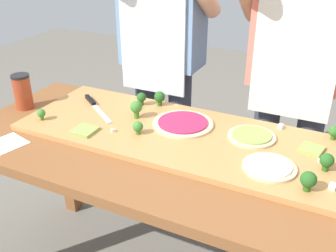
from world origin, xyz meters
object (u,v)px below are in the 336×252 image
at_px(pizza_slice_far_right, 85,130).
at_px(cook_left, 162,46).
at_px(cheese_crumble_c, 333,186).
at_px(chefs_knife, 94,105).
at_px(pizza_whole_white_garlic, 269,167).
at_px(broccoli_floret_back_left, 41,114).
at_px(cook_right, 297,64).
at_px(broccoli_floret_front_right, 136,108).
at_px(broccoli_floret_back_mid, 327,161).
at_px(cheese_crumble_b, 320,160).
at_px(broccoli_floret_back_right, 160,97).
at_px(pizza_whole_pesto_green, 252,136).
at_px(sauce_jar, 23,92).
at_px(broccoli_floret_front_left, 141,98).
at_px(recipe_note, 2,145).
at_px(broccoli_floret_front_mid, 138,127).
at_px(cheese_crumble_d, 281,126).
at_px(broccoli_floret_center_left, 308,180).
at_px(broccoli_floret_center_right, 334,132).
at_px(pizza_slice_near_left, 312,149).
at_px(cheese_crumble_a, 113,130).
at_px(prep_table, 168,172).
at_px(pizza_whole_beet_magenta, 183,123).

distance_m(pizza_slice_far_right, cook_left, 0.65).
relative_size(cheese_crumble_c, cook_left, 0.01).
xyz_separation_m(chefs_knife, pizza_whole_white_garlic, (0.83, -0.17, 0.00)).
distance_m(broccoli_floret_back_left, cook_right, 1.11).
distance_m(cook_left, cook_right, 0.66).
bearing_deg(pizza_slice_far_right, broccoli_floret_front_right, 58.89).
bearing_deg(broccoli_floret_back_mid, cheese_crumble_b, 114.20).
xyz_separation_m(broccoli_floret_back_mid, cook_right, (-0.20, 0.49, 0.16)).
relative_size(broccoli_floret_back_right, broccoli_floret_back_mid, 1.06).
xyz_separation_m(pizza_whole_pesto_green, sauce_jar, (-1.02, -0.13, 0.05)).
height_order(broccoli_floret_front_left, cheese_crumble_c, broccoli_floret_front_left).
xyz_separation_m(broccoli_floret_back_right, broccoli_floret_back_left, (-0.38, -0.35, -0.01)).
height_order(pizza_slice_far_right, recipe_note, pizza_slice_far_right).
bearing_deg(broccoli_floret_front_mid, pizza_whole_pesto_green, 21.65).
relative_size(chefs_knife, cook_right, 0.16).
relative_size(broccoli_floret_front_left, sauce_jar, 0.37).
distance_m(cheese_crumble_d, sauce_jar, 1.14).
bearing_deg(broccoli_floret_center_left, broccoli_floret_back_mid, 74.65).
distance_m(broccoli_floret_back_mid, cook_right, 0.56).
distance_m(broccoli_floret_back_mid, recipe_note, 1.17).
xyz_separation_m(broccoli_floret_center_right, cheese_crumble_b, (-0.02, -0.19, -0.03)).
xyz_separation_m(cheese_crumble_d, cook_right, (-0.00, 0.25, 0.19)).
height_order(pizza_slice_near_left, broccoli_floret_front_mid, broccoli_floret_front_mid).
bearing_deg(pizza_whole_pesto_green, cheese_crumble_b, -14.39).
bearing_deg(broccoli_floret_front_mid, cook_left, 107.30).
height_order(cheese_crumble_a, sauce_jar, sauce_jar).
bearing_deg(broccoli_floret_front_left, broccoli_floret_front_right, -69.84).
bearing_deg(broccoli_floret_center_right, cheese_crumble_d, 179.13).
height_order(pizza_slice_near_left, broccoli_floret_front_right, broccoli_floret_front_right).
bearing_deg(broccoli_floret_center_right, broccoli_floret_back_mid, -90.59).
height_order(pizza_slice_near_left, cook_left, cook_left).
bearing_deg(cook_right, cook_left, 180.00).
xyz_separation_m(chefs_knife, pizza_whole_pesto_green, (0.72, 0.02, 0.00)).
bearing_deg(broccoli_floret_back_mid, prep_table, -173.47).
height_order(prep_table, pizza_whole_pesto_green, pizza_whole_pesto_green).
xyz_separation_m(pizza_whole_beet_magenta, broccoli_floret_back_left, (-0.55, -0.21, 0.02)).
bearing_deg(cheese_crumble_d, broccoli_floret_center_right, -0.87).
distance_m(broccoli_floret_center_left, cheese_crumble_d, 0.41).
height_order(broccoli_floret_center_right, sauce_jar, sauce_jar).
height_order(chefs_knife, pizza_slice_near_left, chefs_knife).
distance_m(broccoli_floret_front_right, cheese_crumble_c, 0.82).
xyz_separation_m(broccoli_floret_center_left, cook_right, (-0.16, 0.63, 0.16)).
bearing_deg(broccoli_floret_center_left, broccoli_floret_center_right, 83.80).
bearing_deg(broccoli_floret_front_right, broccoli_floret_center_right, 12.02).
xyz_separation_m(pizza_whole_beet_magenta, broccoli_floret_center_left, (0.52, -0.24, 0.03)).
height_order(cheese_crumble_a, cook_left, cook_left).
distance_m(chefs_knife, pizza_slice_near_left, 0.94).
relative_size(chefs_knife, broccoli_floret_front_right, 3.46).
relative_size(prep_table, cheese_crumble_c, 86.32).
xyz_separation_m(pizza_slice_far_right, sauce_jar, (-0.42, 0.10, 0.05)).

